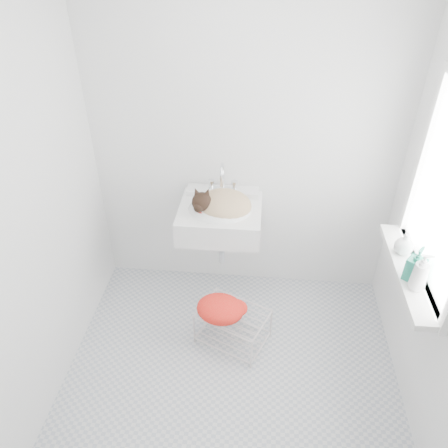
# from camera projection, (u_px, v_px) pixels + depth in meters

# --- Properties ---
(floor) EXTENTS (2.20, 2.00, 0.02)m
(floor) POSITION_uv_depth(u_px,v_px,m) (231.00, 375.00, 2.92)
(floor) COLOR silver
(floor) RESTS_ON ground
(back_wall) EXTENTS (2.20, 0.02, 2.50)m
(back_wall) POSITION_uv_depth(u_px,v_px,m) (245.00, 140.00, 3.02)
(back_wall) COLOR white
(back_wall) RESTS_ON ground
(left_wall) EXTENTS (0.02, 2.00, 2.50)m
(left_wall) POSITION_uv_depth(u_px,v_px,m) (25.00, 210.00, 2.29)
(left_wall) COLOR white
(left_wall) RESTS_ON ground
(window_frame) EXTENTS (0.04, 0.90, 1.10)m
(window_frame) POSITION_uv_depth(u_px,v_px,m) (446.00, 195.00, 2.22)
(window_frame) COLOR white
(window_frame) RESTS_ON right_wall
(windowsill) EXTENTS (0.16, 0.88, 0.04)m
(windowsill) POSITION_uv_depth(u_px,v_px,m) (409.00, 271.00, 2.53)
(windowsill) COLOR white
(windowsill) RESTS_ON right_wall
(sink) EXTENTS (0.58, 0.50, 0.23)m
(sink) POSITION_uv_depth(u_px,v_px,m) (220.00, 208.00, 3.05)
(sink) COLOR white
(sink) RESTS_ON back_wall
(faucet) EXTENTS (0.21, 0.15, 0.21)m
(faucet) POSITION_uv_depth(u_px,v_px,m) (223.00, 177.00, 3.11)
(faucet) COLOR silver
(faucet) RESTS_ON sink
(cat) EXTENTS (0.41, 0.33, 0.25)m
(cat) POSITION_uv_depth(u_px,v_px,m) (222.00, 204.00, 3.01)
(cat) COLOR tan
(cat) RESTS_ON sink
(wire_rack) EXTENTS (0.54, 0.47, 0.27)m
(wire_rack) POSITION_uv_depth(u_px,v_px,m) (233.00, 325.00, 3.09)
(wire_rack) COLOR silver
(wire_rack) RESTS_ON floor
(towel) EXTENTS (0.37, 0.29, 0.14)m
(towel) POSITION_uv_depth(u_px,v_px,m) (220.00, 313.00, 2.97)
(towel) COLOR #DF4525
(towel) RESTS_ON wire_rack
(bottle_a) EXTENTS (0.08, 0.08, 0.20)m
(bottle_a) POSITION_uv_depth(u_px,v_px,m) (415.00, 288.00, 2.38)
(bottle_a) COLOR white
(bottle_a) RESTS_ON windowsill
(bottle_b) EXTENTS (0.13, 0.13, 0.21)m
(bottle_b) POSITION_uv_depth(u_px,v_px,m) (412.00, 279.00, 2.45)
(bottle_b) COLOR #1F8269
(bottle_b) RESTS_ON windowsill
(bottle_c) EXTENTS (0.15, 0.15, 0.15)m
(bottle_c) POSITION_uv_depth(u_px,v_px,m) (402.00, 253.00, 2.64)
(bottle_c) COLOR white
(bottle_c) RESTS_ON windowsill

